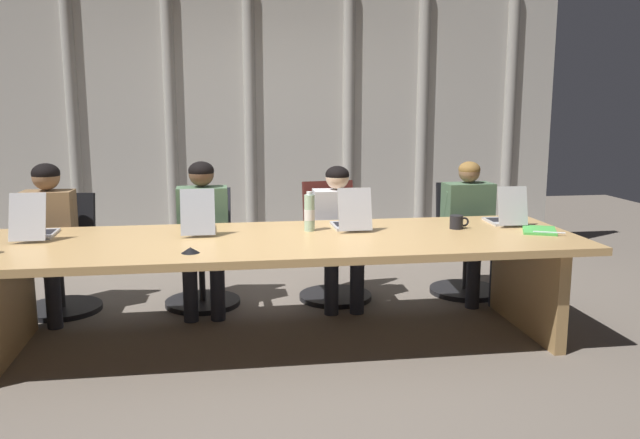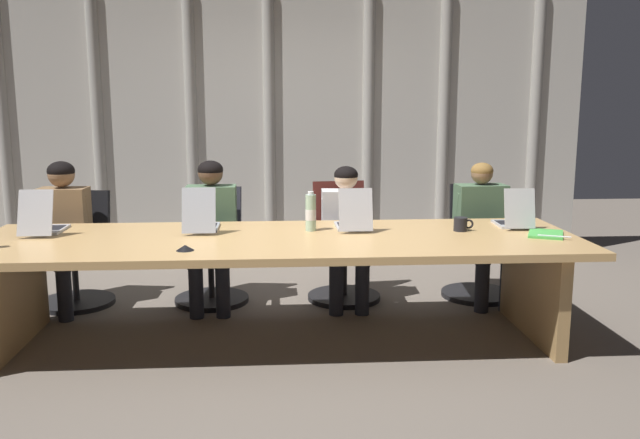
{
  "view_description": "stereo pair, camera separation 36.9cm",
  "coord_description": "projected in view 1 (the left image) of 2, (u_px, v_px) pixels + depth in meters",
  "views": [
    {
      "loc": [
        -0.39,
        -4.29,
        1.62
      ],
      "look_at": [
        0.28,
        0.1,
        0.82
      ],
      "focal_mm": 37.09,
      "sensor_mm": 36.0,
      "label": 1
    },
    {
      "loc": [
        -0.02,
        -4.33,
        1.62
      ],
      "look_at": [
        0.28,
        0.1,
        0.82
      ],
      "focal_mm": 37.09,
      "sensor_mm": 36.0,
      "label": 2
    }
  ],
  "objects": [
    {
      "name": "laptop_left_mid",
      "position": [
        199.0,
        224.0,
        4.56
      ],
      "size": [
        0.23,
        0.43,
        0.32
      ],
      "rotation": [
        0.0,
        0.0,
        1.58
      ],
      "color": "#A8ADB7",
      "rests_on": "conference_table"
    },
    {
      "name": "spiral_notepad",
      "position": [
        540.0,
        230.0,
        4.6
      ],
      "size": [
        0.32,
        0.37,
        0.03
      ],
      "rotation": [
        0.0,
        0.0,
        -0.42
      ],
      "color": "#4CB74C",
      "rests_on": "conference_table"
    },
    {
      "name": "person_left_mid",
      "position": [
        203.0,
        227.0,
        5.13
      ],
      "size": [
        0.4,
        0.55,
        1.16
      ],
      "rotation": [
        0.0,
        0.0,
        -1.56
      ],
      "color": "#4C6B4C",
      "rests_on": "ground_plane"
    },
    {
      "name": "person_center",
      "position": [
        339.0,
        227.0,
        5.29
      ],
      "size": [
        0.4,
        0.55,
        1.11
      ],
      "rotation": [
        0.0,
        0.0,
        -1.6
      ],
      "color": "silver",
      "rests_on": "ground_plane"
    },
    {
      "name": "office_chair_center",
      "position": [
        334.0,
        256.0,
        5.49
      ],
      "size": [
        0.6,
        0.6,
        0.96
      ],
      "rotation": [
        0.0,
        0.0,
        -1.46
      ],
      "color": "#511E19",
      "rests_on": "ground_plane"
    },
    {
      "name": "laptop_right_mid",
      "position": [
        505.0,
        216.0,
        4.88
      ],
      "size": [
        0.23,
        0.38,
        0.29
      ],
      "rotation": [
        0.0,
        0.0,
        1.52
      ],
      "color": "#BCBCC1",
      "rests_on": "conference_table"
    },
    {
      "name": "coffee_mug_near",
      "position": [
        457.0,
        222.0,
        4.7
      ],
      "size": [
        0.14,
        0.09,
        0.1
      ],
      "color": "black",
      "rests_on": "conference_table"
    },
    {
      "name": "conference_table",
      "position": [
        281.0,
        258.0,
        4.41
      ],
      "size": [
        4.01,
        1.22,
        0.72
      ],
      "color": "tan",
      "rests_on": "ground_plane"
    },
    {
      "name": "office_chair_left_mid",
      "position": [
        203.0,
        262.0,
        5.33
      ],
      "size": [
        0.6,
        0.6,
        0.93
      ],
      "rotation": [
        0.0,
        0.0,
        -1.69
      ],
      "color": "#2D2D38",
      "rests_on": "ground_plane"
    },
    {
      "name": "laptop_left_end",
      "position": [
        35.0,
        229.0,
        4.39
      ],
      "size": [
        0.23,
        0.44,
        0.32
      ],
      "rotation": [
        0.0,
        0.0,
        1.58
      ],
      "color": "#BCBCC1",
      "rests_on": "conference_table"
    },
    {
      "name": "curtain_backdrop",
      "position": [
        257.0,
        125.0,
        6.68
      ],
      "size": [
        6.29,
        0.17,
        2.76
      ],
      "color": "beige",
      "rests_on": "ground_plane"
    },
    {
      "name": "conference_mic_left_side",
      "position": [
        190.0,
        250.0,
        3.95
      ],
      "size": [
        0.11,
        0.11,
        0.03
      ],
      "primitive_type": "cone",
      "color": "black",
      "rests_on": "conference_table"
    },
    {
      "name": "person_left_end",
      "position": [
        47.0,
        231.0,
        4.95
      ],
      "size": [
        0.4,
        0.56,
        1.16
      ],
      "rotation": [
        0.0,
        0.0,
        -1.61
      ],
      "color": "olive",
      "rests_on": "ground_plane"
    },
    {
      "name": "ground_plane",
      "position": [
        282.0,
        342.0,
        4.52
      ],
      "size": [
        12.57,
        12.57,
        0.0
      ],
      "primitive_type": "plane",
      "color": "#6B6056"
    },
    {
      "name": "person_right_mid",
      "position": [
        472.0,
        222.0,
        5.45
      ],
      "size": [
        0.43,
        0.56,
        1.13
      ],
      "rotation": [
        0.0,
        0.0,
        -1.53
      ],
      "color": "#4C6B4C",
      "rests_on": "ground_plane"
    },
    {
      "name": "office_chair_left_end",
      "position": [
        62.0,
        268.0,
        5.17
      ],
      "size": [
        0.6,
        0.6,
        0.9
      ],
      "rotation": [
        0.0,
        0.0,
        -1.71
      ],
      "color": "black",
      "rests_on": "ground_plane"
    },
    {
      "name": "office_chair_right_mid",
      "position": [
        465.0,
        253.0,
        5.66
      ],
      "size": [
        0.6,
        0.6,
        0.93
      ],
      "rotation": [
        0.0,
        0.0,
        -1.67
      ],
      "color": "black",
      "rests_on": "ground_plane"
    },
    {
      "name": "water_bottle_primary",
      "position": [
        309.0,
        213.0,
        4.61
      ],
      "size": [
        0.08,
        0.08,
        0.28
      ],
      "color": "#ADD1B2",
      "rests_on": "conference_table"
    },
    {
      "name": "laptop_center",
      "position": [
        351.0,
        220.0,
        4.7
      ],
      "size": [
        0.24,
        0.4,
        0.31
      ],
      "rotation": [
        0.0,
        0.0,
        1.58
      ],
      "color": "#BCBCC1",
      "rests_on": "conference_table"
    }
  ]
}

